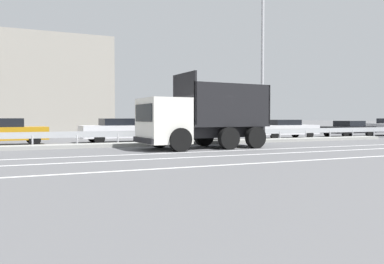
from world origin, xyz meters
name	(u,v)px	position (x,y,z in m)	size (l,w,h in m)	color
ground_plane	(198,148)	(0.00, 0.00, 0.00)	(320.00, 320.00, 0.00)	#565659
lane_strip_0	(222,151)	(0.34, -1.90, 0.00)	(53.33, 0.16, 0.01)	silver
lane_strip_1	(245,155)	(0.34, -3.78, 0.00)	(53.33, 0.16, 0.01)	silver
lane_strip_2	(284,162)	(0.34, -6.30, 0.00)	(53.33, 0.16, 0.01)	silver
median_island	(179,143)	(0.00, 2.56, 0.09)	(29.33, 1.10, 0.18)	gray
median_guardrail	(173,134)	(0.00, 3.38, 0.57)	(53.33, 0.09, 0.78)	#9EA0A5
dump_truck	(191,122)	(-0.43, -0.15, 1.26)	(6.50, 3.05, 3.58)	silver
median_road_sign	(225,120)	(2.88, 2.56, 1.33)	(0.73, 0.16, 2.53)	white
street_lamp_1	(264,60)	(5.38, 2.34, 4.92)	(0.71, 1.81, 8.96)	#ADADB2
parked_car_2	(9,132)	(-8.53, 5.64, 0.74)	(3.96, 2.17, 1.45)	#B27A14
parked_car_3	(120,130)	(-2.54, 5.69, 0.75)	(4.74, 2.14, 1.44)	silver
parked_car_4	(211,130)	(3.50, 5.68, 0.68)	(4.62, 2.12, 1.30)	#B27A14
parked_car_5	(285,129)	(9.31, 5.36, 0.71)	(4.78, 1.90, 1.35)	silver
parked_car_6	(348,128)	(15.51, 5.51, 0.65)	(4.42, 2.18, 1.25)	black
background_building_0	(4,87)	(-9.60, 22.49, 4.32)	(18.13, 11.78, 8.63)	gray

